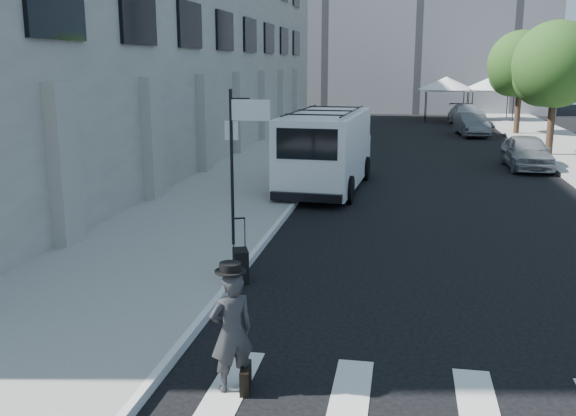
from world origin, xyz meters
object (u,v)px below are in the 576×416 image
at_px(suitcase, 241,265).
at_px(parked_car_b, 472,124).
at_px(briefcase, 246,378).
at_px(parked_car_c, 466,115).
at_px(cargo_van, 327,150).
at_px(businessman, 232,332).
at_px(parked_car_a, 527,152).

distance_m(suitcase, parked_car_b, 28.13).
height_order(briefcase, suitcase, suitcase).
bearing_deg(parked_car_c, cargo_van, -110.69).
xyz_separation_m(businessman, cargo_van, (-0.47, 14.01, 0.51)).
bearing_deg(businessman, parked_car_a, -147.12).
xyz_separation_m(cargo_van, parked_car_b, (6.41, 17.43, -0.64)).
height_order(cargo_van, parked_car_a, cargo_van).
distance_m(businessman, briefcase, 0.67).
height_order(cargo_van, parked_car_b, cargo_van).
xyz_separation_m(briefcase, parked_car_b, (5.77, 31.43, 0.51)).
bearing_deg(parked_car_b, suitcase, -110.32).
xyz_separation_m(cargo_van, parked_car_c, (6.68, 24.15, -0.62)).
relative_size(businessman, parked_car_a, 0.40).
bearing_deg(suitcase, parked_car_b, 55.47).
bearing_deg(parked_car_a, parked_car_c, 90.85).
height_order(businessman, cargo_van, cargo_van).
relative_size(parked_car_b, parked_car_c, 0.85).
xyz_separation_m(businessman, parked_car_c, (6.22, 38.16, -0.11)).
bearing_deg(suitcase, cargo_van, 66.82).
height_order(suitcase, parked_car_b, parked_car_b).
bearing_deg(suitcase, parked_car_c, 57.75).
bearing_deg(businessman, briefcase, 142.57).
height_order(cargo_van, parked_car_c, cargo_van).
xyz_separation_m(suitcase, parked_car_b, (6.90, 27.27, 0.35)).
xyz_separation_m(parked_car_a, parked_car_b, (-1.05, 11.89, -0.01)).
xyz_separation_m(suitcase, parked_car_c, (7.17, 34.00, 0.37)).
distance_m(businessman, parked_car_b, 31.99).
relative_size(cargo_van, parked_car_b, 1.70).
bearing_deg(parked_car_b, parked_car_a, -91.07).
bearing_deg(parked_car_b, businessman, -106.83).
xyz_separation_m(briefcase, parked_car_a, (6.82, 19.55, 0.52)).
xyz_separation_m(suitcase, parked_car_a, (7.95, 15.39, 0.35)).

